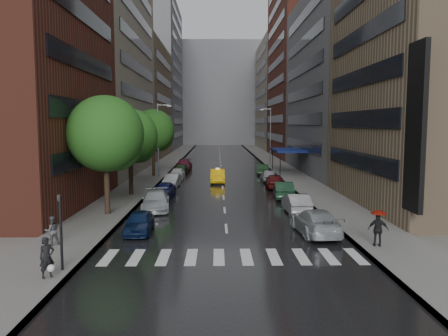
{
  "coord_description": "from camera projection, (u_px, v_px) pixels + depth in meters",
  "views": [
    {
      "loc": [
        -0.59,
        -23.54,
        6.76
      ],
      "look_at": [
        0.0,
        13.03,
        3.0
      ],
      "focal_mm": 35.0,
      "sensor_mm": 36.0,
      "label": 1
    }
  ],
  "objects": [
    {
      "name": "ground",
      "position": [
        228.0,
        246.0,
        24.12
      ],
      "size": [
        220.0,
        220.0,
        0.0
      ],
      "primitive_type": "plane",
      "color": "gray",
      "rests_on": "ground"
    },
    {
      "name": "road",
      "position": [
        220.0,
        163.0,
        73.85
      ],
      "size": [
        14.0,
        140.0,
        0.01
      ],
      "primitive_type": "cube",
      "color": "black",
      "rests_on": "ground"
    },
    {
      "name": "sidewalk_left",
      "position": [
        167.0,
        163.0,
        73.7
      ],
      "size": [
        4.0,
        140.0,
        0.15
      ],
      "primitive_type": "cube",
      "color": "gray",
      "rests_on": "ground"
    },
    {
      "name": "sidewalk_right",
      "position": [
        273.0,
        163.0,
        73.98
      ],
      "size": [
        4.0,
        140.0,
        0.15
      ],
      "primitive_type": "cube",
      "color": "gray",
      "rests_on": "ground"
    },
    {
      "name": "crosswalk",
      "position": [
        233.0,
        257.0,
        22.13
      ],
      "size": [
        13.15,
        2.8,
        0.01
      ],
      "color": "silver",
      "rests_on": "ground"
    },
    {
      "name": "buildings_left",
      "position": [
        139.0,
        73.0,
        80.72
      ],
      "size": [
        8.0,
        108.0,
        38.0
      ],
      "color": "maroon",
      "rests_on": "ground"
    },
    {
      "name": "buildings_right",
      "position": [
        303.0,
        77.0,
        79.21
      ],
      "size": [
        8.05,
        109.1,
        36.0
      ],
      "color": "#937A5B",
      "rests_on": "ground"
    },
    {
      "name": "building_far",
      "position": [
        219.0,
        94.0,
        139.85
      ],
      "size": [
        40.0,
        14.0,
        32.0
      ],
      "primitive_type": "cube",
      "color": "slate",
      "rests_on": "ground"
    },
    {
      "name": "tree_near",
      "position": [
        106.0,
        134.0,
        31.32
      ],
      "size": [
        5.5,
        5.5,
        8.77
      ],
      "color": "#382619",
      "rests_on": "ground"
    },
    {
      "name": "tree_mid",
      "position": [
        130.0,
        136.0,
        40.17
      ],
      "size": [
        5.09,
        5.09,
        8.12
      ],
      "color": "#382619",
      "rests_on": "ground"
    },
    {
      "name": "tree_far",
      "position": [
        153.0,
        131.0,
        54.59
      ],
      "size": [
        5.35,
        5.35,
        8.53
      ],
      "color": "#382619",
      "rests_on": "ground"
    },
    {
      "name": "taxi",
      "position": [
        218.0,
        176.0,
        49.78
      ],
      "size": [
        1.61,
        4.62,
        1.52
      ],
      "primitive_type": "imported",
      "rotation": [
        0.0,
        0.0,
        -0.0
      ],
      "color": "#F5B60C",
      "rests_on": "ground"
    },
    {
      "name": "parked_cars_left",
      "position": [
        172.0,
        180.0,
        46.53
      ],
      "size": [
        2.59,
        40.83,
        1.53
      ],
      "color": "#0D1C3F",
      "rests_on": "ground"
    },
    {
      "name": "parked_cars_right",
      "position": [
        282.0,
        189.0,
        39.98
      ],
      "size": [
        2.54,
        36.17,
        1.56
      ],
      "color": "#999EA2",
      "rests_on": "ground"
    },
    {
      "name": "ped_bag_walker",
      "position": [
        47.0,
        258.0,
        18.65
      ],
      "size": [
        0.77,
        0.74,
        1.78
      ],
      "color": "black",
      "rests_on": "sidewalk_left"
    },
    {
      "name": "ped_black_umbrella",
      "position": [
        52.0,
        222.0,
        23.67
      ],
      "size": [
        0.98,
        0.98,
        2.09
      ],
      "color": "#4A4A4F",
      "rests_on": "sidewalk_left"
    },
    {
      "name": "ped_red_umbrella",
      "position": [
        378.0,
        225.0,
        23.42
      ],
      "size": [
        1.15,
        0.82,
        2.01
      ],
      "color": "black",
      "rests_on": "sidewalk_right"
    },
    {
      "name": "traffic_light",
      "position": [
        61.0,
        225.0,
        19.53
      ],
      "size": [
        0.18,
        0.15,
        3.45
      ],
      "color": "black",
      "rests_on": "sidewalk_left"
    },
    {
      "name": "street_lamp_left",
      "position": [
        159.0,
        139.0,
        53.33
      ],
      "size": [
        1.74,
        0.22,
        9.0
      ],
      "color": "gray",
      "rests_on": "sidewalk_left"
    },
    {
      "name": "street_lamp_right",
      "position": [
        270.0,
        135.0,
        68.5
      ],
      "size": [
        1.74,
        0.22,
        9.0
      ],
      "color": "gray",
      "rests_on": "sidewalk_right"
    },
    {
      "name": "awning",
      "position": [
        288.0,
        150.0,
        58.75
      ],
      "size": [
        4.0,
        8.0,
        3.12
      ],
      "color": "navy",
      "rests_on": "sidewalk_right"
    }
  ]
}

